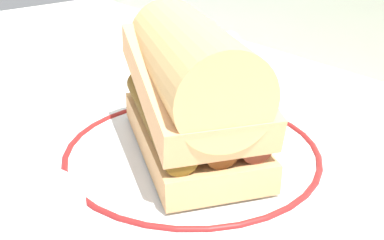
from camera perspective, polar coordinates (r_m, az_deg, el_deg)
ground_plane at (r=0.46m, az=-4.56°, el=-5.27°), size 1.50×1.50×0.00m
plate at (r=0.46m, az=0.00°, el=-4.22°), size 0.26×0.26×0.01m
sausage_sandwich at (r=0.43m, az=0.00°, el=3.78°), size 0.21×0.16×0.12m
salt_shaker at (r=0.62m, az=4.42°, el=6.82°), size 0.03×0.03×0.08m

